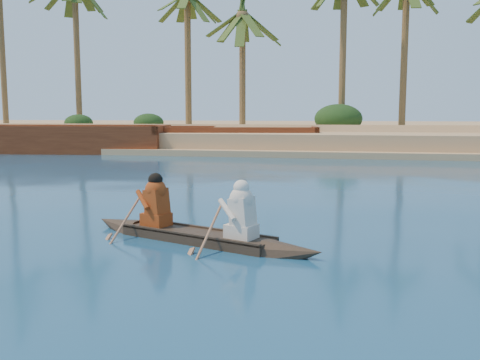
# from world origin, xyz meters

# --- Properties ---
(ground) EXTENTS (160.00, 160.00, 0.00)m
(ground) POSITION_xyz_m (0.00, 0.00, 0.00)
(ground) COLOR navy
(ground) RESTS_ON ground
(sandy_embankment) EXTENTS (150.00, 51.00, 1.50)m
(sandy_embankment) POSITION_xyz_m (0.00, 46.89, 0.53)
(sandy_embankment) COLOR tan
(sandy_embankment) RESTS_ON ground
(palm_grove) EXTENTS (110.00, 14.00, 16.00)m
(palm_grove) POSITION_xyz_m (0.00, 35.00, 8.00)
(palm_grove) COLOR #33531D
(palm_grove) RESTS_ON ground
(shrub_cluster) EXTENTS (100.00, 6.00, 2.40)m
(shrub_cluster) POSITION_xyz_m (0.00, 31.50, 1.20)
(shrub_cluster) COLOR black
(shrub_cluster) RESTS_ON ground
(canoe) EXTENTS (5.45, 2.72, 1.53)m
(canoe) POSITION_xyz_m (-4.77, 1.85, 0.30)
(canoe) COLOR #36261D
(canoe) RESTS_ON ground
(barge_left) EXTENTS (12.82, 5.52, 2.07)m
(barge_left) POSITION_xyz_m (-19.46, 23.75, 0.73)
(barge_left) COLOR brown
(barge_left) RESTS_ON ground
(barge_mid) EXTENTS (12.13, 5.63, 1.95)m
(barge_mid) POSITION_xyz_m (-9.51, 26.83, 0.68)
(barge_mid) COLOR brown
(barge_mid) RESTS_ON ground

